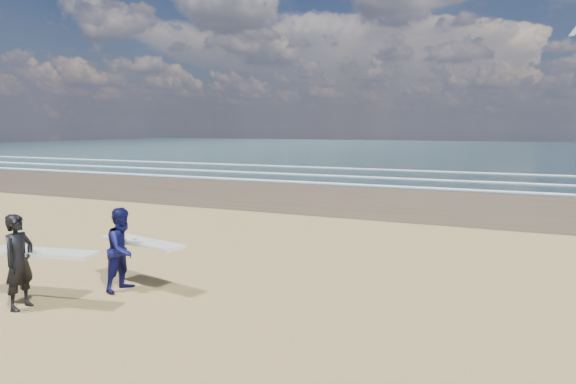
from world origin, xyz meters
The scene contains 2 objects.
surfer_near centered at (0.84, 0.35, 0.93)m, with size 2.26×1.17×1.82m.
surfer_far centered at (1.84, 2.01, 0.89)m, with size 2.26×1.27×1.76m.
Camera 1 is at (9.27, -6.23, 3.44)m, focal length 32.00 mm.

